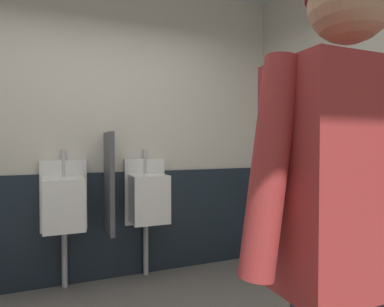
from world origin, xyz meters
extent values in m
cube|color=beige|center=(0.00, 1.71, 1.44)|extent=(4.42, 0.12, 2.88)
cube|color=#19232D|center=(0.00, 1.64, 0.51)|extent=(3.82, 0.03, 1.02)
cube|color=white|center=(-0.25, 1.62, 0.83)|extent=(0.40, 0.05, 0.65)
cube|color=white|center=(-0.25, 1.45, 0.78)|extent=(0.34, 0.30, 0.45)
cylinder|color=#B7BABF|center=(-0.25, 1.61, 1.12)|extent=(0.04, 0.04, 0.24)
cylinder|color=#B7BABF|center=(-0.25, 1.58, 0.28)|extent=(0.05, 0.05, 0.55)
cube|color=white|center=(0.50, 1.62, 0.83)|extent=(0.40, 0.05, 0.65)
cube|color=white|center=(0.50, 1.45, 0.78)|extent=(0.34, 0.30, 0.45)
cylinder|color=#B7BABF|center=(0.50, 1.61, 1.12)|extent=(0.04, 0.04, 0.24)
cylinder|color=#B7BABF|center=(0.50, 1.58, 0.28)|extent=(0.05, 0.05, 0.55)
cube|color=#4C4C51|center=(0.12, 1.42, 0.95)|extent=(0.04, 0.40, 0.90)
cube|color=maroon|center=(0.45, -0.88, 1.20)|extent=(0.44, 0.24, 0.61)
cylinder|color=maroon|center=(0.19, -0.88, 1.23)|extent=(0.17, 0.09, 0.56)
sphere|color=tan|center=(0.45, -0.88, 1.68)|extent=(0.23, 0.23, 0.23)
camera|label=1|loc=(-0.30, -1.55, 1.29)|focal=30.51mm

